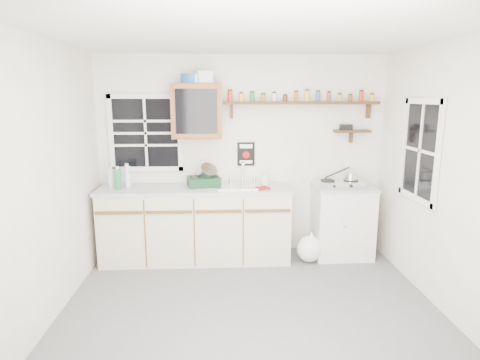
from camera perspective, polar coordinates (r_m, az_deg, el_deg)
name	(u,v)px	position (r m, az deg, el deg)	size (l,w,h in m)	color
room	(252,182)	(3.54, 1.68, -0.34)	(3.64, 3.24, 2.54)	#5A5A5D
main_cabinet	(196,223)	(5.00, -6.28, -6.15)	(2.31, 0.63, 0.92)	beige
right_cabinet	(342,221)	(5.24, 14.29, -5.67)	(0.73, 0.57, 0.91)	beige
sink	(239,186)	(4.88, -0.10, -0.82)	(0.52, 0.44, 0.29)	silver
upper_cabinet	(197,111)	(4.91, -6.13, 9.73)	(0.60, 0.32, 0.65)	brown
upper_cabinet_clutter	(196,78)	(4.91, -6.26, 14.21)	(0.38, 0.24, 0.14)	#17499B
spice_shelf	(300,102)	(5.06, 8.59, 10.95)	(1.91, 0.18, 0.35)	black
secondary_shelf	(350,131)	(5.25, 15.39, 6.79)	(0.45, 0.16, 0.24)	black
warning_sign	(246,154)	(5.10, 0.86, 3.72)	(0.22, 0.02, 0.30)	black
window_back	(146,133)	(5.14, -13.27, 6.50)	(0.93, 0.03, 0.98)	black
window_right	(420,151)	(4.53, 24.28, 3.84)	(0.03, 0.78, 1.08)	black
water_bottles	(119,178)	(5.01, -16.78, 0.34)	(0.27, 0.19, 0.29)	silver
dish_rack	(205,179)	(4.91, -5.02, 0.20)	(0.43, 0.36, 0.29)	black
soap_bottle	(265,178)	(4.97, 3.65, 0.29)	(0.08, 0.08, 0.18)	silver
rag	(262,188)	(4.75, 3.20, -1.17)	(0.16, 0.13, 0.02)	maroon
hotplate	(339,183)	(5.08, 13.91, -0.46)	(0.59, 0.34, 0.08)	silver
saucepan	(350,176)	(5.11, 15.42, 0.49)	(0.38, 0.18, 0.16)	silver
trash_bag	(309,248)	(5.04, 9.84, -9.57)	(0.36, 0.33, 0.41)	white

